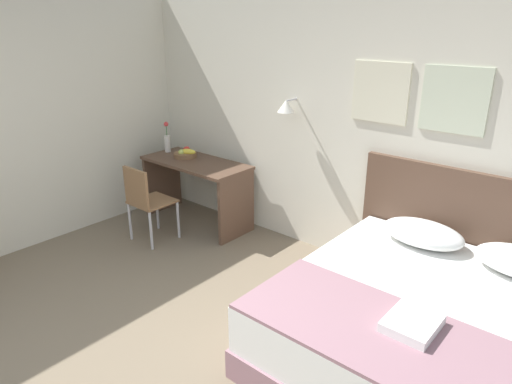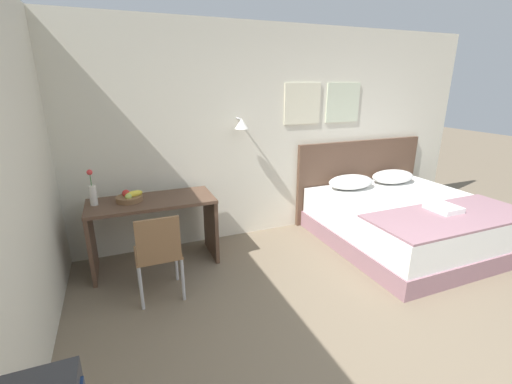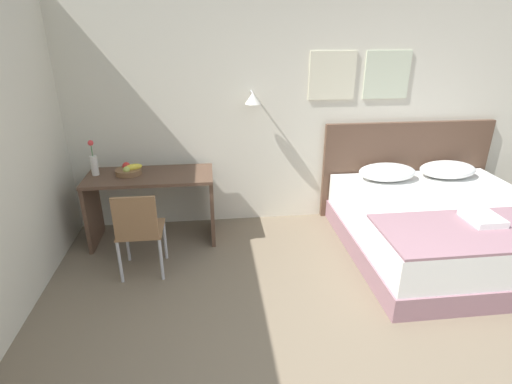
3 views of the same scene
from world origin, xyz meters
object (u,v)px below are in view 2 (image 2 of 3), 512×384
Objects in this scene: pillow_left at (351,182)px; throw_blanket at (452,216)px; folded_towel_near_foot at (443,208)px; desk at (153,219)px; fruit_bowl at (130,197)px; flower_vase at (93,192)px; pillow_right at (393,177)px; bed at (408,222)px; headboard at (359,179)px; desk_chair at (158,251)px.

pillow_left reaches higher than throw_blanket.
folded_towel_near_foot is 3.24m from desk.
fruit_bowl is at bearing 161.01° from folded_towel_near_foot.
flower_vase is (-0.56, 0.05, 0.36)m from desk.
desk is at bearing 160.48° from folded_towel_near_foot.
throw_blanket is 0.15m from folded_towel_near_foot.
pillow_right is at bearing 1.21° from desk.
folded_towel_near_foot is at bearing -18.99° from fruit_bowl.
bed is 0.64m from throw_blanket.
pillow_left is at bearing -142.01° from headboard.
pillow_right is 3.61m from fruit_bowl.
headboard reaches higher than desk.
desk_chair reaches higher than desk.
folded_towel_near_foot is at bearing -106.43° from pillow_right.
pillow_right is 1.76× the size of flower_vase.
pillow_left is (-0.37, 0.72, 0.38)m from bed.
headboard is at bearing 5.62° from fruit_bowl.
desk_chair is at bearing -163.87° from pillow_left.
pillow_left is at bearing 109.04° from folded_towel_near_foot.
throw_blanket is at bearing -19.56° from flower_vase.
throw_blanket is 2.22× the size of desk_chair.
desk is at bearing -178.46° from pillow_left.
flower_vase is (-3.61, 1.14, 0.28)m from folded_towel_near_foot.
pillow_right is (0.37, -0.29, 0.07)m from headboard.
pillow_left is 0.35× the size of throw_blanket.
throw_blanket is (0.00, -1.58, -0.01)m from headboard.
folded_towel_near_foot is at bearing -88.85° from headboard.
headboard is at bearing 6.79° from desk.
pillow_right is at bearing 0.27° from flower_vase.
flower_vase is (-3.59, 0.70, 0.62)m from bed.
fruit_bowl is (-0.21, 0.04, 0.27)m from desk.
throw_blanket is at bearing -74.04° from pillow_left.
desk_chair is (-0.04, -0.71, -0.03)m from desk.
flower_vase reaches higher than pillow_right.
bed is at bearing -90.00° from headboard.
headboard is at bearing 91.15° from folded_towel_near_foot.
pillow_left is 1.35m from throw_blanket.
fruit_bowl is at bearing 167.93° from bed.
headboard is 0.47m from pillow_left.
headboard is at bearing 19.21° from desk_chair.
pillow_right reaches higher than throw_blanket.
desk_chair is at bearing -160.79° from headboard.
flower_vase reaches higher than folded_towel_near_foot.
bed is 5.25× the size of flower_vase.
fruit_bowl is (-3.61, -0.03, 0.15)m from pillow_right.
headboard is at bearing 90.00° from throw_blanket.
pillow_left is at bearing 105.96° from throw_blanket.
desk_chair is 1.00m from flower_vase.
folded_towel_near_foot is (-0.34, -1.15, -0.04)m from pillow_right.
desk is 0.67m from flower_vase.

